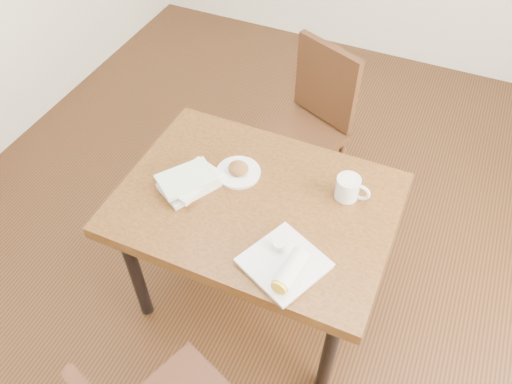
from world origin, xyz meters
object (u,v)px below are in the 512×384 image
at_px(plate_scone, 238,171).
at_px(book_stack, 190,182).
at_px(table, 256,213).
at_px(chair_far, 310,119).
at_px(plate_burrito, 286,265).
at_px(coffee_mug, 349,188).

xyz_separation_m(plate_scone, book_stack, (-0.16, -0.15, 0.01)).
relative_size(table, chair_far, 1.20).
distance_m(table, plate_scone, 0.20).
bearing_deg(table, chair_far, 92.79).
relative_size(plate_scone, plate_burrito, 0.55).
bearing_deg(plate_scone, chair_far, 82.74).
relative_size(chair_far, plate_scone, 4.92).
xyz_separation_m(plate_burrito, book_stack, (-0.52, 0.22, 0.00)).
bearing_deg(chair_far, book_stack, -105.95).
xyz_separation_m(chair_far, book_stack, (-0.25, -0.86, 0.23)).
relative_size(plate_burrito, book_stack, 1.25).
xyz_separation_m(table, book_stack, (-0.29, -0.04, 0.12)).
xyz_separation_m(plate_scone, plate_burrito, (0.37, -0.37, 0.01)).
height_order(chair_far, plate_scone, chair_far).
xyz_separation_m(table, chair_far, (-0.04, 0.82, -0.12)).
xyz_separation_m(plate_scone, coffee_mug, (0.47, 0.07, 0.03)).
height_order(table, coffee_mug, coffee_mug).
bearing_deg(chair_far, plate_scone, -97.26).
height_order(coffee_mug, book_stack, coffee_mug).
bearing_deg(book_stack, plate_scone, 44.01).
distance_m(table, coffee_mug, 0.41).
relative_size(chair_far, coffee_mug, 6.41).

